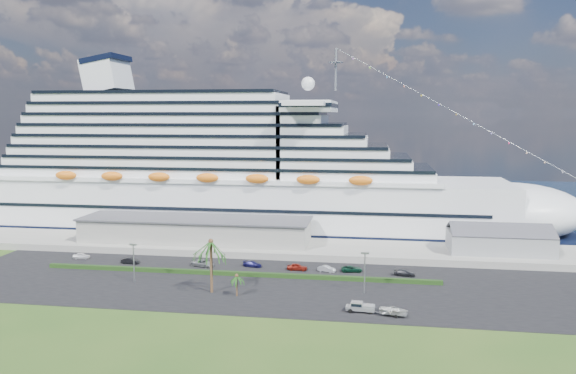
% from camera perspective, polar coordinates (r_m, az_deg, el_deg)
% --- Properties ---
extents(ground, '(420.00, 420.00, 0.00)m').
position_cam_1_polar(ground, '(108.36, -3.18, -11.58)').
color(ground, '#2A4F1A').
rests_on(ground, ground).
extents(asphalt_lot, '(140.00, 38.00, 0.12)m').
position_cam_1_polar(asphalt_lot, '(118.58, -2.07, -9.85)').
color(asphalt_lot, black).
rests_on(asphalt_lot, ground).
extents(wharf, '(240.00, 20.00, 1.80)m').
position_cam_1_polar(wharf, '(145.93, 0.08, -6.19)').
color(wharf, gray).
rests_on(wharf, ground).
extents(water, '(420.00, 160.00, 0.02)m').
position_cam_1_polar(water, '(233.86, 3.40, -1.25)').
color(water, black).
rests_on(water, ground).
extents(cruise_ship, '(191.00, 38.00, 54.00)m').
position_cam_1_polar(cruise_ship, '(170.73, -5.86, 1.15)').
color(cruise_ship, silver).
rests_on(cruise_ship, ground).
extents(terminal_building, '(61.00, 15.00, 6.30)m').
position_cam_1_polar(terminal_building, '(150.74, -9.39, -4.25)').
color(terminal_building, gray).
rests_on(terminal_building, wharf).
extents(port_shed, '(24.00, 12.31, 7.37)m').
position_cam_1_polar(port_shed, '(146.79, 20.66, -5.20)').
color(port_shed, gray).
rests_on(port_shed, wharf).
extents(hedge, '(88.00, 1.10, 0.90)m').
position_cam_1_polar(hedge, '(124.78, -5.29, -8.75)').
color(hedge, black).
rests_on(hedge, asphalt_lot).
extents(lamp_post_left, '(1.60, 0.35, 8.27)m').
position_cam_1_polar(lamp_post_left, '(122.64, -15.41, -6.97)').
color(lamp_post_left, gray).
rests_on(lamp_post_left, asphalt_lot).
extents(lamp_post_right, '(1.60, 0.35, 8.27)m').
position_cam_1_polar(lamp_post_right, '(112.27, 7.80, -8.10)').
color(lamp_post_right, gray).
rests_on(lamp_post_right, asphalt_lot).
extents(palm_tall, '(8.82, 8.82, 11.13)m').
position_cam_1_polar(palm_tall, '(111.90, -7.83, -6.11)').
color(palm_tall, '#47301E').
rests_on(palm_tall, ground).
extents(palm_short, '(3.53, 3.53, 4.56)m').
position_cam_1_polar(palm_short, '(110.53, -5.24, -9.22)').
color(palm_short, '#47301E').
rests_on(palm_short, ground).
extents(parked_car_0, '(4.23, 2.08, 1.39)m').
position_cam_1_polar(parked_car_0, '(147.19, -20.25, -6.58)').
color(parked_car_0, white).
rests_on(parked_car_0, asphalt_lot).
extents(parked_car_1, '(4.33, 1.68, 1.40)m').
position_cam_1_polar(parked_car_1, '(138.81, -15.74, -7.22)').
color(parked_car_1, black).
rests_on(parked_car_1, asphalt_lot).
extents(parked_car_2, '(5.98, 3.93, 1.53)m').
position_cam_1_polar(parked_car_2, '(132.94, -8.66, -7.65)').
color(parked_car_2, gray).
rests_on(parked_car_2, asphalt_lot).
extents(parked_car_3, '(4.67, 2.61, 1.28)m').
position_cam_1_polar(parked_car_3, '(131.36, -3.64, -7.82)').
color(parked_car_3, '#181751').
rests_on(parked_car_3, asphalt_lot).
extents(parked_car_4, '(4.58, 1.86, 1.56)m').
position_cam_1_polar(parked_car_4, '(128.27, 0.94, -8.11)').
color(parked_car_4, maroon).
rests_on(parked_car_4, asphalt_lot).
extents(parked_car_5, '(4.26, 2.54, 1.33)m').
position_cam_1_polar(parked_car_5, '(127.35, 3.95, -8.30)').
color(parked_car_5, '#A7A9AE').
rests_on(parked_car_5, asphalt_lot).
extents(parked_car_6, '(4.98, 2.66, 1.33)m').
position_cam_1_polar(parked_car_6, '(127.87, 6.50, -8.27)').
color(parked_car_6, '#0C3323').
rests_on(parked_car_6, asphalt_lot).
extents(parked_car_7, '(4.87, 2.66, 1.34)m').
position_cam_1_polar(parked_car_7, '(126.57, 11.75, -8.54)').
color(parked_car_7, '#222328').
rests_on(parked_car_7, asphalt_lot).
extents(pickup_truck, '(5.25, 2.25, 1.81)m').
position_cam_1_polar(pickup_truck, '(103.24, 7.32, -11.96)').
color(pickup_truck, black).
rests_on(pickup_truck, asphalt_lot).
extents(boat_trailer, '(5.97, 4.42, 1.65)m').
position_cam_1_polar(boat_trailer, '(102.03, 10.68, -12.20)').
color(boat_trailer, gray).
rests_on(boat_trailer, asphalt_lot).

